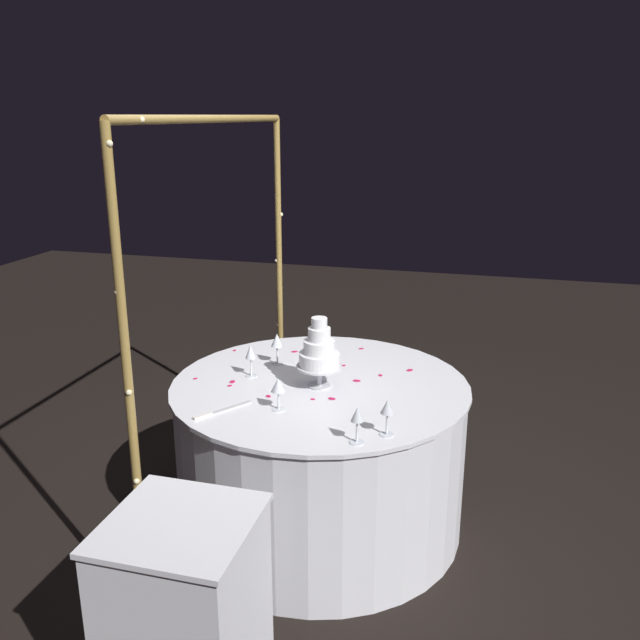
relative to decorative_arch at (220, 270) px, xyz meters
The scene contains 25 objects.
ground_plane 1.41m from the decorative_arch, 90.13° to the right, with size 12.00×12.00×0.00m, color black.
decorative_arch is the anchor object (origin of this frame).
main_table 1.05m from the decorative_arch, 90.13° to the right, with size 1.46×1.46×0.78m.
side_table 1.60m from the decorative_arch, 163.56° to the right, with size 0.48×0.48×0.79m.
tiered_cake 0.62m from the decorative_arch, 94.50° to the right, with size 0.22×0.22×0.35m.
wine_glass_0 0.44m from the decorative_arch, 90.07° to the right, with size 0.06×0.06×0.17m.
wine_glass_1 1.07m from the decorative_arch, 124.92° to the right, with size 0.06×0.06×0.15m.
wine_glass_2 0.50m from the decorative_arch, 46.91° to the right, with size 0.06×0.06×0.17m.
wine_glass_3 1.10m from the decorative_arch, 117.06° to the right, with size 0.06×0.06×0.16m.
wine_glass_4 0.68m from the decorative_arch, 130.61° to the right, with size 0.06×0.06×0.15m.
cake_knife 0.71m from the decorative_arch, 160.31° to the right, with size 0.26×0.19×0.01m.
rose_petal_0 0.56m from the decorative_arch, 149.65° to the right, with size 0.03×0.02×0.00m, color #C61951.
rose_petal_1 0.86m from the decorative_arch, 83.68° to the right, with size 0.04×0.03×0.00m, color #C61951.
rose_petal_2 1.09m from the decorative_arch, 72.42° to the right, with size 0.04×0.03×0.00m, color #C61951.
rose_petal_3 0.82m from the decorative_arch, 105.72° to the right, with size 0.04×0.03×0.00m, color #C61951.
rose_petal_4 0.55m from the decorative_arch, 141.03° to the right, with size 0.04×0.03×0.00m, color #C61951.
rose_petal_5 0.77m from the decorative_arch, 110.91° to the right, with size 0.02×0.02×0.00m, color #C61951.
rose_petal_6 0.56m from the decorative_arch, 133.55° to the left, with size 0.03×0.02×0.00m, color #C61951.
rose_petal_7 0.81m from the decorative_arch, 64.77° to the right, with size 0.03×0.02×0.00m, color #C61951.
rose_petal_8 0.97m from the decorative_arch, 47.37° to the right, with size 0.03×0.02×0.00m, color #C61951.
rose_petal_9 0.78m from the decorative_arch, 38.66° to the right, with size 0.03×0.02×0.00m, color #C61951.
rose_petal_10 0.65m from the decorative_arch, 125.33° to the right, with size 0.03×0.02×0.00m, color #C61951.
rose_petal_11 0.63m from the decorative_arch, 14.16° to the left, with size 0.03×0.02×0.00m, color #C61951.
rose_petal_12 0.71m from the decorative_arch, 31.50° to the right, with size 0.04×0.03×0.00m, color #C61951.
rose_petal_13 0.95m from the decorative_arch, 77.11° to the right, with size 0.03×0.02×0.00m, color #C61951.
Camera 1 is at (-2.94, -0.79, 2.04)m, focal length 37.61 mm.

